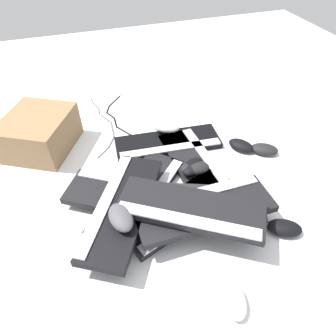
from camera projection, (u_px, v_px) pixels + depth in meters
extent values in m
plane|color=white|center=(171.00, 167.00, 1.18)|extent=(3.20, 3.20, 0.00)
cube|color=black|center=(182.00, 208.00, 1.02)|extent=(0.29, 0.46, 0.02)
cube|color=silver|center=(193.00, 216.00, 0.98)|extent=(0.18, 0.41, 0.01)
cube|color=black|center=(195.00, 166.00, 1.17)|extent=(0.45, 0.17, 0.02)
cube|color=silver|center=(208.00, 160.00, 1.17)|extent=(0.42, 0.06, 0.01)
cube|color=black|center=(168.00, 143.00, 1.27)|extent=(0.19, 0.45, 0.02)
cube|color=silver|center=(171.00, 148.00, 1.22)|extent=(0.07, 0.42, 0.01)
cube|color=black|center=(139.00, 195.00, 1.06)|extent=(0.42, 0.42, 0.02)
cube|color=silver|center=(153.00, 198.00, 1.03)|extent=(0.32, 0.32, 0.01)
cube|color=#232326|center=(197.00, 203.00, 1.00)|extent=(0.31, 0.46, 0.02)
cube|color=#B2B5BA|center=(197.00, 214.00, 0.94)|extent=(0.19, 0.40, 0.01)
cube|color=black|center=(205.00, 209.00, 0.94)|extent=(0.15, 0.44, 0.02)
cube|color=silver|center=(198.00, 193.00, 0.97)|extent=(0.04, 0.42, 0.01)
cube|color=black|center=(130.00, 197.00, 1.01)|extent=(0.36, 0.45, 0.02)
cube|color=#B2B5BA|center=(135.00, 182.00, 1.04)|extent=(0.26, 0.37, 0.01)
cube|color=black|center=(123.00, 206.00, 0.95)|extent=(0.46, 0.35, 0.02)
cube|color=silver|center=(106.00, 200.00, 0.94)|extent=(0.38, 0.24, 0.01)
cube|color=black|center=(191.00, 208.00, 0.90)|extent=(0.36, 0.45, 0.02)
cube|color=silver|center=(187.00, 220.00, 0.85)|extent=(0.26, 0.37, 0.01)
ellipsoid|color=black|center=(193.00, 167.00, 1.11)|extent=(0.12, 0.13, 0.04)
ellipsoid|color=silver|center=(233.00, 300.00, 0.79)|extent=(0.12, 0.09, 0.04)
ellipsoid|color=black|center=(284.00, 228.00, 0.95)|extent=(0.11, 0.13, 0.04)
ellipsoid|color=black|center=(195.00, 168.00, 1.11)|extent=(0.08, 0.12, 0.04)
ellipsoid|color=#B7B7BC|center=(167.00, 127.00, 1.29)|extent=(0.11, 0.13, 0.04)
ellipsoid|color=#4C4C51|center=(121.00, 217.00, 0.87)|extent=(0.12, 0.08, 0.04)
ellipsoid|color=black|center=(264.00, 149.00, 1.23)|extent=(0.11, 0.13, 0.04)
ellipsoid|color=black|center=(241.00, 145.00, 1.25)|extent=(0.13, 0.12, 0.04)
cylinder|color=black|center=(199.00, 130.00, 1.35)|extent=(0.05, 0.06, 0.01)
cylinder|color=black|center=(185.00, 128.00, 1.36)|extent=(0.03, 0.06, 0.01)
cylinder|color=black|center=(172.00, 130.00, 1.35)|extent=(0.01, 0.07, 0.01)
cylinder|color=black|center=(155.00, 134.00, 1.33)|extent=(0.01, 0.10, 0.01)
cylinder|color=black|center=(138.00, 136.00, 1.32)|extent=(0.03, 0.05, 0.01)
cylinder|color=black|center=(124.00, 131.00, 1.35)|extent=(0.09, 0.06, 0.01)
cylinder|color=black|center=(115.00, 122.00, 1.40)|extent=(0.07, 0.01, 0.01)
cylinder|color=black|center=(110.00, 115.00, 1.44)|extent=(0.06, 0.03, 0.01)
cylinder|color=black|center=(108.00, 109.00, 1.48)|extent=(0.06, 0.03, 0.01)
cylinder|color=black|center=(115.00, 100.00, 1.54)|extent=(0.09, 0.08, 0.01)
sphere|color=black|center=(206.00, 131.00, 1.35)|extent=(0.01, 0.01, 0.01)
sphere|color=black|center=(191.00, 128.00, 1.36)|extent=(0.01, 0.01, 0.01)
sphere|color=black|center=(179.00, 128.00, 1.36)|extent=(0.01, 0.01, 0.01)
sphere|color=black|center=(166.00, 131.00, 1.34)|extent=(0.01, 0.01, 0.01)
sphere|color=black|center=(144.00, 136.00, 1.32)|extent=(0.01, 0.01, 0.01)
sphere|color=black|center=(133.00, 135.00, 1.32)|extent=(0.01, 0.01, 0.01)
sphere|color=black|center=(117.00, 126.00, 1.37)|extent=(0.01, 0.01, 0.01)
sphere|color=black|center=(114.00, 118.00, 1.42)|extent=(0.01, 0.01, 0.01)
sphere|color=black|center=(107.00, 112.00, 1.46)|extent=(0.01, 0.01, 0.01)
sphere|color=black|center=(109.00, 106.00, 1.50)|extent=(0.01, 0.01, 0.01)
sphere|color=black|center=(120.00, 95.00, 1.57)|extent=(0.01, 0.01, 0.01)
cylinder|color=#59595B|center=(103.00, 152.00, 1.24)|extent=(0.06, 0.06, 0.01)
cylinder|color=#59595B|center=(111.00, 142.00, 1.29)|extent=(0.07, 0.04, 0.01)
cylinder|color=#59595B|center=(113.00, 129.00, 1.36)|extent=(0.11, 0.02, 0.01)
cylinder|color=#59595B|center=(105.00, 118.00, 1.42)|extent=(0.09, 0.05, 0.01)
cylinder|color=#59595B|center=(99.00, 111.00, 1.47)|extent=(0.05, 0.01, 0.01)
cylinder|color=#59595B|center=(96.00, 105.00, 1.50)|extent=(0.05, 0.02, 0.01)
cylinder|color=#59595B|center=(92.00, 100.00, 1.54)|extent=(0.06, 0.01, 0.01)
sphere|color=#59595B|center=(98.00, 157.00, 1.22)|extent=(0.01, 0.01, 0.01)
sphere|color=#59595B|center=(108.00, 147.00, 1.26)|extent=(0.01, 0.01, 0.01)
sphere|color=#59595B|center=(114.00, 136.00, 1.32)|extent=(0.01, 0.01, 0.01)
sphere|color=#59595B|center=(111.00, 122.00, 1.40)|extent=(0.01, 0.01, 0.01)
sphere|color=#59595B|center=(99.00, 113.00, 1.45)|extent=(0.01, 0.01, 0.01)
sphere|color=#59595B|center=(98.00, 108.00, 1.49)|extent=(0.01, 0.01, 0.01)
sphere|color=#59595B|center=(93.00, 103.00, 1.52)|extent=(0.01, 0.01, 0.01)
sphere|color=#59595B|center=(91.00, 98.00, 1.55)|extent=(0.01, 0.01, 0.01)
cube|color=olive|center=(39.00, 133.00, 1.22)|extent=(0.36, 0.34, 0.15)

